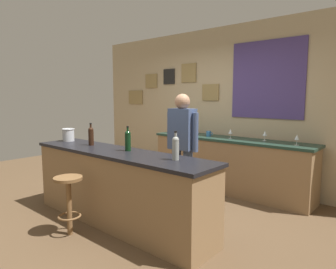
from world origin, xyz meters
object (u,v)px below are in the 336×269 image
object	(u,v)px
wine_bottle_c	(176,147)
ice_bucket	(68,134)
bar_stool	(69,196)
coffee_mug	(209,134)
wine_glass_b	(265,134)
wine_glass_a	(230,132)
wine_bottle_b	(128,140)
wine_glass_c	(297,138)
bartender	(182,144)
wine_bottle_a	(91,135)

from	to	relation	value
wine_bottle_c	ice_bucket	xyz separation A→B (m)	(-2.08, 0.00, -0.04)
bar_stool	coffee_mug	xyz separation A→B (m)	(0.20, 2.57, 0.49)
wine_glass_b	wine_glass_a	bearing A→B (deg)	-166.68
bar_stool	wine_bottle_c	bearing A→B (deg)	31.30
coffee_mug	wine_bottle_b	bearing A→B (deg)	-87.97
bar_stool	wine_glass_c	size ratio (longest dim) A/B	4.39
bar_stool	wine_glass_b	bearing A→B (deg)	67.37
wine_bottle_b	ice_bucket	distance (m)	1.29
wine_glass_b	coffee_mug	distance (m)	0.95
ice_bucket	wine_glass_a	xyz separation A→B (m)	(1.63, 1.95, -0.01)
wine_bottle_b	wine_glass_c	xyz separation A→B (m)	(1.39, 1.92, -0.05)
bartender	wine_bottle_a	size ratio (longest dim) A/B	5.29
wine_glass_c	coffee_mug	bearing A→B (deg)	-179.38
ice_bucket	wine_glass_c	xyz separation A→B (m)	(2.68, 1.95, -0.01)
wine_glass_b	wine_glass_c	world-z (taller)	same
bar_stool	wine_glass_a	size ratio (longest dim) A/B	4.39
bar_stool	wine_glass_a	distance (m)	2.72
wine_bottle_a	wine_bottle_c	world-z (taller)	same
wine_glass_b	coffee_mug	size ratio (longest dim) A/B	1.24
wine_bottle_c	wine_glass_b	distance (m)	2.08
wine_glass_a	coffee_mug	bearing A→B (deg)	-176.81
wine_glass_b	coffee_mug	xyz separation A→B (m)	(-0.93, -0.15, -0.06)
bar_stool	ice_bucket	bearing A→B (deg)	148.05
wine_glass_b	ice_bucket	bearing A→B (deg)	-136.08
bar_stool	wine_glass_c	xyz separation A→B (m)	(1.66, 2.59, 0.55)
wine_bottle_c	wine_glass_b	xyz separation A→B (m)	(0.08, 2.08, -0.05)
wine_bottle_a	wine_glass_c	size ratio (longest dim) A/B	1.97
wine_bottle_b	wine_glass_c	world-z (taller)	wine_bottle_b
bar_stool	wine_bottle_b	distance (m)	0.94
bartender	ice_bucket	distance (m)	1.73
bar_stool	wine_glass_b	world-z (taller)	wine_glass_b
bartender	wine_glass_b	xyz separation A→B (m)	(0.64, 1.26, 0.07)
bartender	wine_glass_b	distance (m)	1.41
wine_glass_a	coffee_mug	size ratio (longest dim) A/B	1.24
wine_bottle_b	wine_glass_c	size ratio (longest dim) A/B	1.97
bar_stool	wine_bottle_a	bearing A→B (deg)	124.64
wine_glass_a	wine_glass_c	distance (m)	1.05
wine_glass_a	wine_glass_c	xyz separation A→B (m)	(1.05, -0.01, 0.00)
wine_glass_a	coffee_mug	xyz separation A→B (m)	(-0.41, -0.02, -0.06)
bartender	wine_bottle_b	world-z (taller)	bartender
wine_bottle_a	bar_stool	bearing A→B (deg)	-55.36
ice_bucket	wine_glass_b	world-z (taller)	ice_bucket
wine_glass_c	coffee_mug	size ratio (longest dim) A/B	1.24
wine_bottle_c	wine_glass_b	bearing A→B (deg)	87.67
bar_stool	wine_bottle_b	world-z (taller)	wine_bottle_b
wine_bottle_b	bar_stool	bearing A→B (deg)	-111.65
coffee_mug	wine_bottle_a	bearing A→B (deg)	-107.99
wine_bottle_a	wine_glass_b	world-z (taller)	wine_bottle_a
wine_glass_a	wine_glass_b	bearing A→B (deg)	13.32
wine_glass_a	wine_glass_b	distance (m)	0.54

